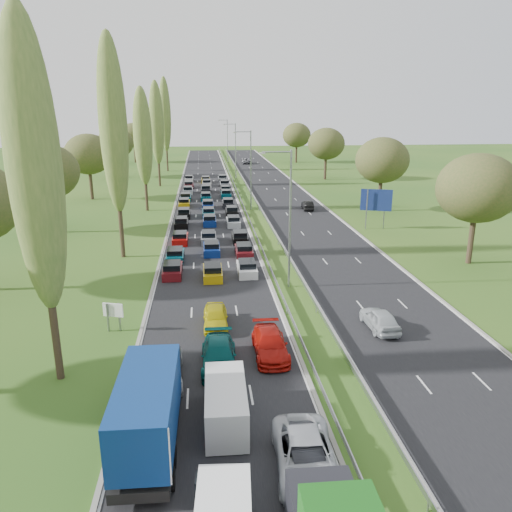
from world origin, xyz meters
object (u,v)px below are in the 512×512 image
near_car_2 (160,370)px  blue_lorry (150,406)px  direction_sign (376,202)px  white_van_rear (226,402)px  info_sign (113,313)px

near_car_2 → blue_lorry: bearing=-92.7°
direction_sign → white_van_rear: bearing=-118.3°
info_sign → blue_lorry: bearing=-73.4°
near_car_2 → blue_lorry: 5.51m
blue_lorry → direction_sign: size_ratio=1.75×
blue_lorry → info_sign: bearing=107.9°
blue_lorry → direction_sign: bearing=60.0°
white_van_rear → info_sign: size_ratio=2.47×
near_car_2 → info_sign: 8.37m
direction_sign → info_sign: bearing=-135.5°
near_car_2 → direction_sign: direction_sign is taller
blue_lorry → direction_sign: direction_sign is taller
near_car_2 → direction_sign: bearing=52.2°
blue_lorry → direction_sign: 48.14m
near_car_2 → info_sign: (-3.81, 7.43, 0.58)m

